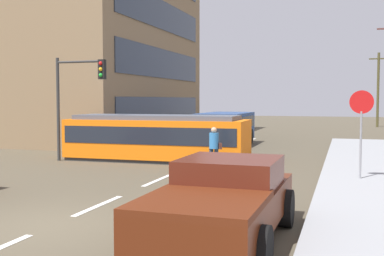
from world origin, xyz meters
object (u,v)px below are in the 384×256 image
(pedestrian_crossing, at_px, (214,146))
(traffic_light_mast, at_px, (77,89))
(streetcar_tram, at_px, (157,137))
(utility_pole_distant, at_px, (378,88))
(parked_sedan_far, at_px, (171,131))
(stop_sign, at_px, (361,116))
(parked_sedan_mid, at_px, (128,138))
(pickup_truck_parked, at_px, (224,200))
(city_bus, at_px, (226,127))

(pedestrian_crossing, relative_size, traffic_light_mast, 0.37)
(streetcar_tram, relative_size, utility_pole_distant, 1.11)
(parked_sedan_far, bearing_deg, streetcar_tram, -73.16)
(parked_sedan_far, xyz_separation_m, utility_pole_distant, (13.92, 21.12, 3.21))
(utility_pole_distant, bearing_deg, stop_sign, -94.29)
(parked_sedan_mid, bearing_deg, traffic_light_mast, -88.74)
(pickup_truck_parked, bearing_deg, streetcar_tram, 118.16)
(parked_sedan_far, height_order, stop_sign, stop_sign)
(traffic_light_mast, bearing_deg, streetcar_tram, 23.11)
(parked_sedan_far, bearing_deg, utility_pole_distant, 56.61)
(traffic_light_mast, bearing_deg, parked_sedan_far, 88.52)
(pedestrian_crossing, relative_size, stop_sign, 0.58)
(traffic_light_mast, bearing_deg, city_bus, 64.07)
(streetcar_tram, distance_m, pickup_truck_parked, 12.28)
(pedestrian_crossing, bearing_deg, streetcar_tram, 146.52)
(traffic_light_mast, bearing_deg, pedestrian_crossing, -6.91)
(stop_sign, relative_size, traffic_light_mast, 0.63)
(traffic_light_mast, bearing_deg, utility_pole_distant, 66.11)
(streetcar_tram, height_order, parked_sedan_far, streetcar_tram)
(pedestrian_crossing, distance_m, traffic_light_mast, 6.84)
(streetcar_tram, bearing_deg, parked_sedan_far, 106.84)
(city_bus, height_order, traffic_light_mast, traffic_light_mast)
(city_bus, height_order, utility_pole_distant, utility_pole_distant)
(utility_pole_distant, bearing_deg, city_bus, -113.06)
(city_bus, distance_m, traffic_light_mast, 10.34)
(traffic_light_mast, bearing_deg, pickup_truck_parked, -46.52)
(streetcar_tram, xyz_separation_m, parked_sedan_far, (-2.90, 9.59, -0.43))
(stop_sign, xyz_separation_m, utility_pole_distant, (2.54, 33.90, 1.65))
(parked_sedan_mid, bearing_deg, parked_sedan_far, 85.95)
(city_bus, relative_size, traffic_light_mast, 1.11)
(pickup_truck_parked, bearing_deg, parked_sedan_mid, 121.59)
(streetcar_tram, bearing_deg, stop_sign, -20.60)
(utility_pole_distant, bearing_deg, traffic_light_mast, -113.89)
(city_bus, bearing_deg, utility_pole_distant, 66.94)
(utility_pole_distant, bearing_deg, pickup_truck_parked, -97.17)
(pickup_truck_parked, xyz_separation_m, traffic_light_mast, (-8.98, 9.47, 2.40))
(streetcar_tram, distance_m, city_bus, 7.84)
(pedestrian_crossing, xyz_separation_m, parked_sedan_mid, (-6.53, 6.10, -0.32))
(city_bus, distance_m, stop_sign, 13.15)
(pickup_truck_parked, xyz_separation_m, stop_sign, (2.68, 7.64, 1.40))
(parked_sedan_mid, height_order, parked_sedan_far, same)
(streetcar_tram, distance_m, traffic_light_mast, 4.07)
(city_bus, height_order, stop_sign, stop_sign)
(parked_sedan_far, relative_size, traffic_light_mast, 1.01)
(parked_sedan_mid, bearing_deg, city_bus, 39.79)
(pedestrian_crossing, bearing_deg, city_bus, 101.38)
(utility_pole_distant, bearing_deg, streetcar_tram, -109.74)
(streetcar_tram, distance_m, pedestrian_crossing, 3.87)
(city_bus, relative_size, utility_pole_distant, 0.69)
(city_bus, bearing_deg, stop_sign, -56.50)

